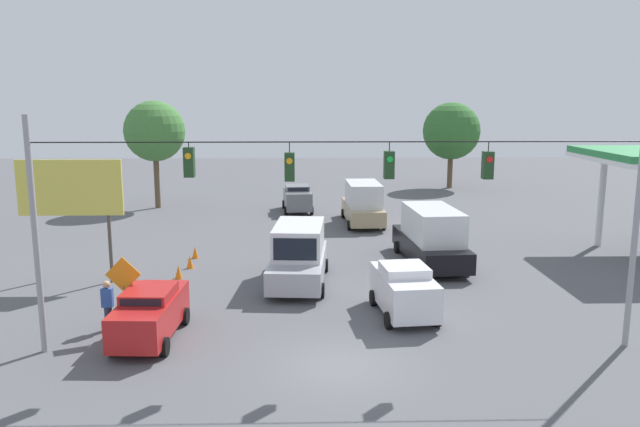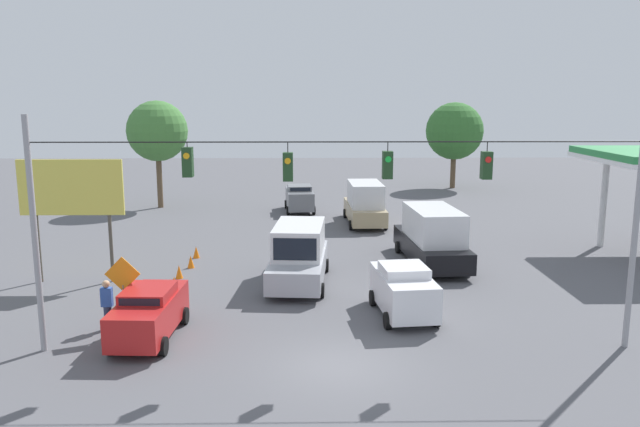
{
  "view_description": "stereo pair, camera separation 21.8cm",
  "coord_description": "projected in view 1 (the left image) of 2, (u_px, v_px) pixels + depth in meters",
  "views": [
    {
      "loc": [
        1.15,
        18.49,
        8.35
      ],
      "look_at": [
        0.46,
        -7.88,
        3.46
      ],
      "focal_mm": 35.0,
      "sensor_mm": 36.0,
      "label": 1
    },
    {
      "loc": [
        0.93,
        18.5,
        8.35
      ],
      "look_at": [
        0.46,
        -7.88,
        3.46
      ],
      "focal_mm": 35.0,
      "sensor_mm": 36.0,
      "label": 2
    }
  ],
  "objects": [
    {
      "name": "tree_horizon_left",
      "position": [
        451.0,
        131.0,
        58.11
      ],
      "size": [
        5.32,
        5.32,
        8.01
      ],
      "color": "brown",
      "rests_on": "ground_plane"
    },
    {
      "name": "ground_plane",
      "position": [
        341.0,
        366.0,
        19.73
      ],
      "size": [
        140.0,
        140.0,
        0.0
      ],
      "primitive_type": "plane",
      "color": "#56565B"
    },
    {
      "name": "sedan_red_parked_shoulder",
      "position": [
        150.0,
        313.0,
        21.79
      ],
      "size": [
        2.11,
        4.58,
        1.85
      ],
      "color": "red",
      "rests_on": "ground_plane"
    },
    {
      "name": "traffic_cone_fifth",
      "position": [
        195.0,
        252.0,
        32.99
      ],
      "size": [
        0.35,
        0.35,
        0.63
      ],
      "primitive_type": "cone",
      "color": "orange",
      "rests_on": "ground_plane"
    },
    {
      "name": "box_truck_silver_withflow_mid",
      "position": [
        299.0,
        254.0,
        28.46
      ],
      "size": [
        2.9,
        6.38,
        2.7
      ],
      "color": "#A8AAB2",
      "rests_on": "ground_plane"
    },
    {
      "name": "traffic_cone_fourth",
      "position": [
        190.0,
        262.0,
        31.05
      ],
      "size": [
        0.35,
        0.35,
        0.63
      ],
      "primitive_type": "cone",
      "color": "orange",
      "rests_on": "ground_plane"
    },
    {
      "name": "sedan_grey_withflow_deep",
      "position": [
        297.0,
        198.0,
        46.5
      ],
      "size": [
        2.38,
        4.54,
        1.98
      ],
      "color": "slate",
      "rests_on": "ground_plane"
    },
    {
      "name": "work_zone_sign",
      "position": [
        123.0,
        280.0,
        22.11
      ],
      "size": [
        1.27,
        0.06,
        2.84
      ],
      "color": "slate",
      "rests_on": "ground_plane"
    },
    {
      "name": "roadside_billboard",
      "position": [
        70.0,
        194.0,
        28.01
      ],
      "size": [
        4.71,
        0.16,
        5.66
      ],
      "color": "#4C473D",
      "rests_on": "ground_plane"
    },
    {
      "name": "tree_horizon_right",
      "position": [
        155.0,
        131.0,
        47.26
      ],
      "size": [
        4.6,
        4.6,
        8.2
      ],
      "color": "brown",
      "rests_on": "ground_plane"
    },
    {
      "name": "sedan_white_crossing_near",
      "position": [
        404.0,
        289.0,
        24.16
      ],
      "size": [
        2.38,
        4.25,
        2.03
      ],
      "color": "silver",
      "rests_on": "ground_plane"
    },
    {
      "name": "traffic_cone_second",
      "position": [
        174.0,
        284.0,
        27.39
      ],
      "size": [
        0.35,
        0.35,
        0.63
      ],
      "primitive_type": "cone",
      "color": "orange",
      "rests_on": "ground_plane"
    },
    {
      "name": "box_truck_tan_oncoming_deep",
      "position": [
        363.0,
        203.0,
        41.81
      ],
      "size": [
        2.62,
        6.49,
        2.84
      ],
      "color": "tan",
      "rests_on": "ground_plane"
    },
    {
      "name": "box_truck_black_oncoming_far",
      "position": [
        431.0,
        236.0,
        31.63
      ],
      "size": [
        2.97,
        7.3,
        2.93
      ],
      "color": "black",
      "rests_on": "ground_plane"
    },
    {
      "name": "overhead_signal_span",
      "position": [
        338.0,
        205.0,
        20.24
      ],
      "size": [
        19.9,
        0.38,
        7.86
      ],
      "color": "#939399",
      "rests_on": "ground_plane"
    },
    {
      "name": "traffic_cone_third",
      "position": [
        179.0,
        272.0,
        29.25
      ],
      "size": [
        0.35,
        0.35,
        0.63
      ],
      "primitive_type": "cone",
      "color": "orange",
      "rests_on": "ground_plane"
    },
    {
      "name": "traffic_cone_nearest",
      "position": [
        159.0,
        299.0,
        25.37
      ],
      "size": [
        0.35,
        0.35,
        0.63
      ],
      "primitive_type": "cone",
      "color": "orange",
      "rests_on": "ground_plane"
    },
    {
      "name": "pedestrian",
      "position": [
        108.0,
        305.0,
        22.66
      ],
      "size": [
        0.4,
        0.28,
        1.86
      ],
      "color": "#2D334C",
      "rests_on": "ground_plane"
    }
  ]
}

